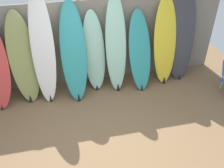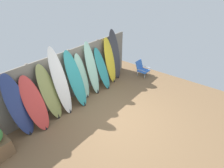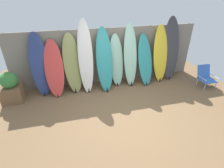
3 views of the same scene
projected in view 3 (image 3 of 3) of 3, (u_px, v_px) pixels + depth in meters
The scene contains 14 objects.
ground at pixel (126, 115), 4.50m from camera, with size 7.68×7.68×0.00m, color brown.
fence_back at pixel (108, 56), 5.76m from camera, with size 6.08×0.11×1.80m.
surfboard_navy_0 at pixel (40, 65), 5.03m from camera, with size 0.57×0.54×1.83m.
surfboard_red_1 at pixel (54, 69), 5.09m from camera, with size 0.54×0.68×1.61m.
surfboard_olive_2 at pixel (73, 64), 5.22m from camera, with size 0.59×0.61×1.76m.
surfboard_white_3 at pixel (86, 58), 5.17m from camera, with size 0.48×0.65×2.15m.
surfboard_teal_4 at pixel (104, 60), 5.32m from camera, with size 0.53×0.80×1.89m.
surfboard_seafoam_5 at pixel (116, 61), 5.60m from camera, with size 0.47×0.48×1.65m.
surfboard_seafoam_6 at pixel (130, 56), 5.56m from camera, with size 0.46×0.60×1.96m.
surfboard_teal_7 at pixel (145, 60), 5.71m from camera, with size 0.48×0.69×1.60m.
surfboard_yellow_8 at pixel (160, 54), 5.83m from camera, with size 0.51×0.54×1.86m.
surfboard_charcoal_9 at pixel (171, 49), 5.90m from camera, with size 0.61×0.52×2.10m.
beach_chair at pixel (206, 76), 5.74m from camera, with size 0.50×0.55×0.66m.
planter_box at pixel (11, 88), 4.90m from camera, with size 0.56×0.55×0.89m.
Camera 3 is at (-1.22, -3.34, 2.89)m, focal length 28.00 mm.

